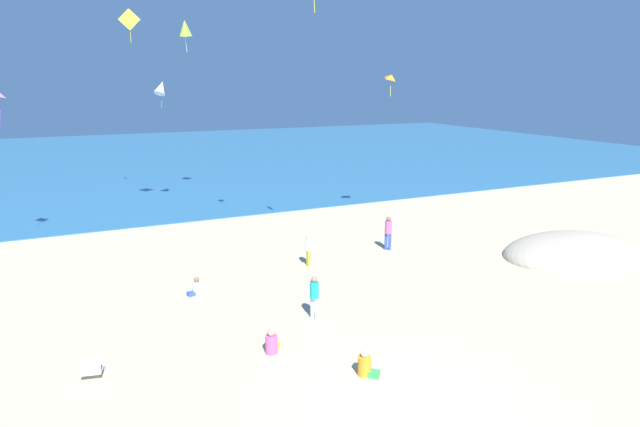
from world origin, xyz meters
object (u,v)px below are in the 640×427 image
(person_3, at_px, (366,366))
(person_1, at_px, (388,231))
(beach_chair_far_right, at_px, (91,368))
(person_0, at_px, (196,288))
(kite_orange, at_px, (392,77))
(person_2, at_px, (308,248))
(person_4, at_px, (314,294))
(kite_white, at_px, (161,88))
(kite_yellow, at_px, (129,20))
(person_5, at_px, (272,343))
(kite_lime, at_px, (185,28))

(person_3, bearing_deg, person_1, 98.26)
(beach_chair_far_right, height_order, person_1, person_1)
(person_0, xyz_separation_m, kite_orange, (12.92, 6.59, 8.16))
(person_2, distance_m, person_4, 5.60)
(kite_white, bearing_deg, person_4, -84.84)
(person_1, relative_size, kite_yellow, 0.95)
(kite_orange, height_order, kite_white, kite_orange)
(beach_chair_far_right, relative_size, person_3, 0.93)
(person_3, bearing_deg, person_0, 154.20)
(person_5, bearing_deg, kite_yellow, 39.91)
(kite_orange, bearing_deg, kite_white, 142.25)
(person_2, xyz_separation_m, person_5, (-4.27, -6.89, -0.57))
(kite_white, xyz_separation_m, kite_yellow, (-1.85, -2.58, 3.68))
(person_5, relative_size, kite_orange, 0.62)
(person_1, bearing_deg, kite_yellow, -90.45)
(person_3, height_order, kite_orange, kite_orange)
(person_1, distance_m, person_5, 11.56)
(kite_white, bearing_deg, person_0, -95.83)
(person_4, distance_m, kite_orange, 16.13)
(person_0, height_order, person_5, person_5)
(person_2, distance_m, kite_white, 16.21)
(person_4, relative_size, person_5, 1.96)
(beach_chair_far_right, bearing_deg, person_3, -101.67)
(person_1, xyz_separation_m, person_3, (-6.87, -9.81, -0.69))
(kite_orange, bearing_deg, person_0, -152.96)
(person_4, bearing_deg, beach_chair_far_right, -28.11)
(person_1, distance_m, person_3, 12.00)
(beach_chair_far_right, relative_size, kite_yellow, 0.41)
(kite_orange, relative_size, kite_white, 0.73)
(kite_yellow, bearing_deg, person_5, -85.70)
(kite_orange, bearing_deg, person_3, -123.93)
(person_5, height_order, kite_lime, kite_lime)
(person_2, bearing_deg, kite_lime, -78.01)
(kite_white, bearing_deg, kite_lime, 36.40)
(kite_white, height_order, kite_yellow, kite_yellow)
(person_4, relative_size, kite_yellow, 0.88)
(beach_chair_far_right, height_order, person_4, person_4)
(person_4, bearing_deg, kite_orange, -167.43)
(beach_chair_far_right, distance_m, kite_lime, 25.63)
(person_0, xyz_separation_m, kite_lime, (3.59, 16.87, 11.28))
(kite_lime, height_order, kite_yellow, kite_yellow)
(beach_chair_far_right, bearing_deg, kite_orange, -43.51)
(person_4, height_order, kite_white, kite_white)
(person_1, bearing_deg, person_5, -3.29)
(beach_chair_far_right, relative_size, person_0, 1.04)
(person_1, xyz_separation_m, kite_yellow, (-10.23, 11.03, 10.50))
(person_5, bearing_deg, person_4, -17.20)
(kite_white, bearing_deg, beach_chair_far_right, -105.43)
(beach_chair_far_right, xyz_separation_m, person_3, (7.10, -3.17, -0.00))
(kite_white, bearing_deg, person_1, -58.38)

